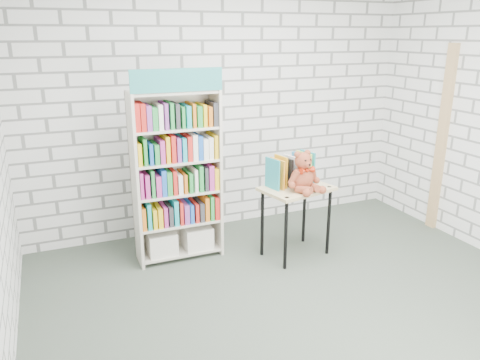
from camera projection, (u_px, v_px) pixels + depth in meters
name	position (u px, v px, depth m)	size (l,w,h in m)	color
ground	(309.00, 307.00, 3.92)	(4.50, 4.50, 0.00)	#404A3E
room_shell	(320.00, 93.00, 3.38)	(4.52, 4.02, 2.81)	silver
bookshelf	(177.00, 175.00, 4.58)	(0.85, 0.33, 1.90)	beige
display_table	(297.00, 197.00, 4.68)	(0.77, 0.61, 0.73)	tan
table_books	(290.00, 171.00, 4.69)	(0.51, 0.31, 0.28)	teal
teddy_bear	(304.00, 175.00, 4.51)	(0.36, 0.35, 0.39)	brown
door_trim	(442.00, 140.00, 5.26)	(0.05, 0.12, 2.10)	tan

